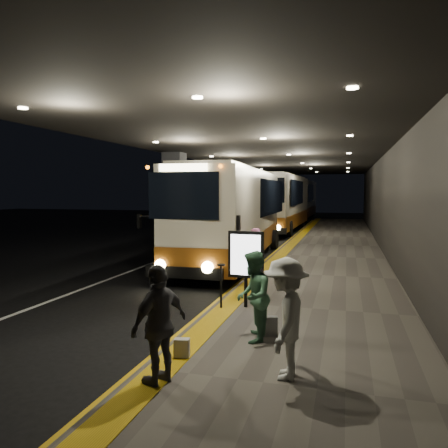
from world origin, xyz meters
The scene contains 19 objects.
ground centered at (0.00, 0.00, 0.00)m, with size 90.00×90.00×0.00m, color black.
lane_line_white centered at (-1.80, 5.00, 0.01)m, with size 0.12×50.00×0.01m, color silver.
kerb_stripe_yellow centered at (2.35, 5.00, 0.01)m, with size 0.18×50.00×0.01m, color gold.
sidewalk centered at (4.75, 5.00, 0.07)m, with size 4.50×50.00×0.15m, color #514C44.
tactile_strip centered at (2.85, 5.00, 0.16)m, with size 0.50×50.00×0.01m, color gold.
terminal_wall centered at (7.00, 5.00, 3.00)m, with size 0.10×50.00×6.00m, color black.
support_columns centered at (-1.50, 4.00, 2.20)m, with size 0.80×24.80×4.40m.
canopy centered at (2.50, 5.00, 4.60)m, with size 9.00×50.00×0.40m, color black.
coach_main centered at (1.08, 3.94, 1.71)m, with size 2.97×11.56×3.57m.
coach_second centered at (1.00, 17.40, 1.83)m, with size 2.71×12.15×3.81m.
coach_third centered at (0.91, 29.43, 1.79)m, with size 2.64×11.86×3.72m.
passenger_boarding centered at (2.98, -0.72, 0.94)m, with size 0.58×0.38×1.59m, color #C25A92.
passenger_waiting_green centered at (3.89, -5.61, 0.95)m, with size 0.78×0.48×1.61m, color #3D6D4C.
passenger_waiting_white centered at (4.65, -6.99, 1.01)m, with size 1.11×0.52×1.72m, color beige.
passenger_waiting_grey centered at (3.00, -7.64, 0.98)m, with size 0.97×0.50×1.66m, color #424246.
bag_polka centered at (4.13, -5.27, 0.33)m, with size 0.29×0.12×0.35m, color black.
bag_plain centered at (2.96, -6.70, 0.30)m, with size 0.25×0.14×0.31m, color #B8B0AC.
info_sign centered at (3.27, -3.45, 1.33)m, with size 0.83×0.18×1.75m.
stanchion_post centered at (2.75, -3.70, 0.65)m, with size 0.05×0.05×1.00m, color black.
Camera 1 is at (5.45, -13.06, 2.81)m, focal length 35.00 mm.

